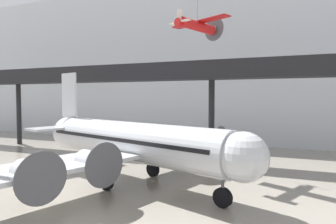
{
  "coord_description": "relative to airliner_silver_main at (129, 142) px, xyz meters",
  "views": [
    {
      "loc": [
        8.41,
        -11.14,
        7.14
      ],
      "look_at": [
        -0.11,
        9.68,
        6.04
      ],
      "focal_mm": 32.0,
      "sensor_mm": 36.0,
      "label": 1
    }
  ],
  "objects": [
    {
      "name": "suspended_plane_red_highwing",
      "position": [
        4.16,
        6.14,
        10.61
      ],
      "size": [
        6.49,
        5.71,
        8.8
      ],
      "rotation": [
        0.0,
        0.0,
        1.13
      ],
      "color": "red"
    },
    {
      "name": "hangar_back_wall",
      "position": [
        4.12,
        24.49,
        9.39
      ],
      "size": [
        140.0,
        3.0,
        25.65
      ],
      "color": "silver",
      "rests_on": "ground"
    },
    {
      "name": "airliner_silver_main",
      "position": [
        0.0,
        0.0,
        0.0
      ],
      "size": [
        23.82,
        27.74,
        9.64
      ],
      "rotation": [
        0.0,
        0.0,
        -0.32
      ],
      "color": "silver",
      "rests_on": "ground"
    },
    {
      "name": "mezzanine_walkway",
      "position": [
        4.12,
        10.98,
        6.02
      ],
      "size": [
        110.0,
        3.2,
        11.16
      ],
      "color": "black",
      "rests_on": "ground"
    }
  ]
}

